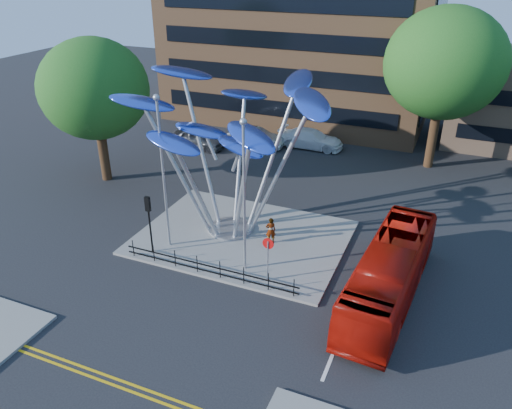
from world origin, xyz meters
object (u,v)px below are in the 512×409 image
at_px(leaf_sculpture, 229,122).
at_px(parked_car_left, 198,139).
at_px(tree_left, 94,89).
at_px(red_bus, 390,273).
at_px(parked_car_right, 311,139).
at_px(tree_right, 445,64).
at_px(street_lamp_left, 162,161).
at_px(no_entry_sign_island, 268,252).
at_px(pedestrian, 271,230).
at_px(traffic_light_island, 149,213).
at_px(street_lamp_right, 244,184).
at_px(parked_car_mid, 256,138).

distance_m(leaf_sculpture, parked_car_left, 16.00).
height_order(tree_left, red_bus, tree_left).
bearing_deg(tree_left, parked_car_right, 45.78).
bearing_deg(parked_car_left, parked_car_right, -65.52).
bearing_deg(leaf_sculpture, tree_right, 56.69).
xyz_separation_m(leaf_sculpture, parked_car_right, (0.18, 15.76, -6.06)).
height_order(leaf_sculpture, street_lamp_left, leaf_sculpture).
bearing_deg(tree_left, no_entry_sign_island, -25.07).
height_order(pedestrian, parked_car_left, pedestrian).
xyz_separation_m(leaf_sculpture, traffic_light_island, (-2.93, -4.18, -4.26)).
xyz_separation_m(no_entry_sign_island, parked_car_left, (-12.89, 16.06, -1.00)).
relative_size(tree_right, parked_car_right, 2.18).
bearing_deg(parked_car_left, tree_right, -78.49).
height_order(street_lamp_left, parked_car_right, street_lamp_left).
bearing_deg(no_entry_sign_island, tree_left, 154.93).
bearing_deg(red_bus, no_entry_sign_island, -165.90).
bearing_deg(tree_left, street_lamp_right, -25.77).
xyz_separation_m(street_lamp_left, red_bus, (12.41, 0.03, -3.89)).
relative_size(red_bus, pedestrian, 6.55).
xyz_separation_m(street_lamp_left, no_entry_sign_island, (6.50, -0.98, -3.54)).
relative_size(pedestrian, parked_car_right, 0.29).
height_order(traffic_light_island, parked_car_left, traffic_light_island).
xyz_separation_m(leaf_sculpture, pedestrian, (2.86, -0.68, -5.92)).
xyz_separation_m(red_bus, parked_car_mid, (-14.30, 17.29, -0.66)).
height_order(leaf_sculpture, parked_car_left, leaf_sculpture).
relative_size(traffic_light_island, red_bus, 0.33).
bearing_deg(traffic_light_island, red_bus, 4.56).
bearing_deg(street_lamp_left, parked_car_mid, 96.23).
xyz_separation_m(no_entry_sign_island, pedestrian, (-1.21, 3.49, -0.86)).
bearing_deg(no_entry_sign_island, leaf_sculpture, 134.33).
bearing_deg(street_lamp_left, tree_left, 145.62).
bearing_deg(pedestrian, tree_left, -42.11).
height_order(leaf_sculpture, pedestrian, leaf_sculpture).
xyz_separation_m(tree_left, traffic_light_island, (9.00, -7.50, -4.18)).
bearing_deg(tree_left, traffic_light_island, -39.81).
bearing_deg(street_lamp_right, red_bus, 4.08).
distance_m(leaf_sculpture, no_entry_sign_island, 7.71).
xyz_separation_m(pedestrian, parked_car_mid, (-7.18, 14.82, -0.14)).
height_order(tree_left, leaf_sculpture, tree_left).
relative_size(leaf_sculpture, pedestrian, 7.93).
distance_m(parked_car_left, parked_car_mid, 5.03).
bearing_deg(no_entry_sign_island, tree_right, 72.88).
relative_size(tree_left, traffic_light_island, 3.01).
bearing_deg(pedestrian, parked_car_left, -74.09).
xyz_separation_m(pedestrian, parked_car_left, (-11.68, 12.58, -0.13)).
xyz_separation_m(tree_left, street_lamp_right, (14.50, -7.00, -1.70)).
distance_m(traffic_light_island, red_bus, 13.00).
height_order(pedestrian, parked_car_mid, pedestrian).
distance_m(tree_right, leaf_sculpture, 18.37).
bearing_deg(parked_car_right, pedestrian, -171.21).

